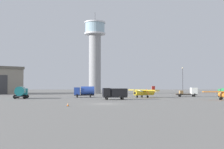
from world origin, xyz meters
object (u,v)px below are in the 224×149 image
at_px(light_post_west, 183,79).
at_px(control_tower, 95,51).
at_px(truck_fuel_tanker_teal, 21,92).
at_px(truck_flatbed_white, 190,92).
at_px(traffic_cone_near_left, 68,105).
at_px(truck_fuel_tanker_blue, 84,91).
at_px(truck_box_black, 115,93).
at_px(airplane_yellow, 144,92).

bearing_deg(light_post_west, control_tower, 155.25).
relative_size(control_tower, truck_fuel_tanker_teal, 4.90).
bearing_deg(truck_flatbed_white, traffic_cone_near_left, -124.28).
bearing_deg(truck_fuel_tanker_teal, truck_fuel_tanker_blue, -72.24).
bearing_deg(traffic_cone_near_left, truck_flatbed_white, 54.98).
distance_m(truck_fuel_tanker_blue, truck_box_black, 15.51).
relative_size(truck_fuel_tanker_blue, light_post_west, 0.59).
relative_size(truck_fuel_tanker_teal, traffic_cone_near_left, 12.15).
height_order(truck_fuel_tanker_blue, traffic_cone_near_left, truck_fuel_tanker_blue).
bearing_deg(airplane_yellow, truck_fuel_tanker_teal, -26.64).
xyz_separation_m(control_tower, light_post_west, (32.50, -14.98, -11.82)).
bearing_deg(control_tower, truck_fuel_tanker_teal, -107.13).
xyz_separation_m(control_tower, truck_flatbed_white, (30.63, -33.60, -16.27)).
height_order(airplane_yellow, traffic_cone_near_left, airplane_yellow).
xyz_separation_m(truck_flatbed_white, light_post_west, (1.87, 18.62, 4.45)).
distance_m(truck_fuel_tanker_teal, traffic_cone_near_left, 31.94).
bearing_deg(control_tower, airplane_yellow, -67.23).
relative_size(truck_box_black, light_post_west, 0.61).
bearing_deg(airplane_yellow, truck_box_black, 17.39).
bearing_deg(truck_flatbed_white, truck_fuel_tanker_teal, -162.67).
relative_size(truck_flatbed_white, truck_fuel_tanker_blue, 1.08).
height_order(airplane_yellow, light_post_west, light_post_west).
distance_m(control_tower, airplane_yellow, 46.51).
bearing_deg(truck_flatbed_white, truck_fuel_tanker_blue, -169.08).
relative_size(truck_fuel_tanker_teal, truck_box_black, 1.15).
bearing_deg(truck_flatbed_white, airplane_yellow, -153.47).
distance_m(control_tower, truck_fuel_tanker_teal, 51.72).
relative_size(truck_flatbed_white, light_post_west, 0.64).
xyz_separation_m(control_tower, truck_fuel_tanker_teal, (-14.50, -47.04, -15.87)).
height_order(control_tower, light_post_west, control_tower).
bearing_deg(truck_fuel_tanker_blue, light_post_west, -149.73).
distance_m(truck_fuel_tanker_blue, traffic_cone_near_left, 35.32).
bearing_deg(truck_fuel_tanker_teal, truck_box_black, -112.06).
bearing_deg(truck_fuel_tanker_teal, control_tower, -27.59).
height_order(truck_flatbed_white, truck_fuel_tanker_teal, truck_fuel_tanker_teal).
distance_m(truck_flatbed_white, light_post_west, 19.24).
height_order(control_tower, truck_flatbed_white, control_tower).
relative_size(airplane_yellow, light_post_west, 0.94).
xyz_separation_m(truck_fuel_tanker_teal, traffic_cone_near_left, (16.63, -27.23, -1.40)).
relative_size(control_tower, truck_flatbed_white, 5.38).
bearing_deg(traffic_cone_near_left, truck_box_black, 72.69).
xyz_separation_m(airplane_yellow, traffic_cone_near_left, (-14.76, -34.03, -1.18)).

